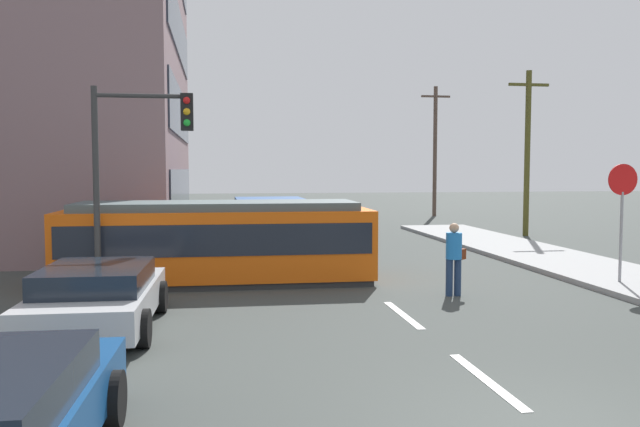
# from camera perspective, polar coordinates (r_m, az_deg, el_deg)

# --- Properties ---
(ground_plane) EXTENTS (120.00, 120.00, 0.00)m
(ground_plane) POSITION_cam_1_polar(r_m,az_deg,el_deg) (16.81, 3.49, -5.95)
(ground_plane) COLOR #3D423F
(lane_stripe_1) EXTENTS (0.16, 2.40, 0.01)m
(lane_stripe_1) POSITION_cam_1_polar(r_m,az_deg,el_deg) (9.38, 14.53, -14.12)
(lane_stripe_1) COLOR silver
(lane_stripe_1) RESTS_ON ground
(lane_stripe_2) EXTENTS (0.16, 2.40, 0.01)m
(lane_stripe_2) POSITION_cam_1_polar(r_m,az_deg,el_deg) (13.01, 7.37, -8.90)
(lane_stripe_2) COLOR silver
(lane_stripe_2) RESTS_ON ground
(lane_stripe_3) EXTENTS (0.16, 2.40, 0.01)m
(lane_stripe_3) POSITION_cam_1_polar(r_m,az_deg,el_deg) (22.93, 0.05, -3.26)
(lane_stripe_3) COLOR silver
(lane_stripe_3) RESTS_ON ground
(lane_stripe_4) EXTENTS (0.16, 2.40, 0.01)m
(lane_stripe_4) POSITION_cam_1_polar(r_m,az_deg,el_deg) (28.84, -1.85, -1.77)
(lane_stripe_4) COLOR silver
(lane_stripe_4) RESTS_ON ground
(streetcar_tram) EXTENTS (7.79, 2.65, 2.07)m
(streetcar_tram) POSITION_cam_1_polar(r_m,az_deg,el_deg) (16.56, -9.01, -2.40)
(streetcar_tram) COLOR #E95B0F
(streetcar_tram) RESTS_ON ground
(city_bus) EXTENTS (2.58, 5.51, 1.81)m
(city_bus) POSITION_cam_1_polar(r_m,az_deg,el_deg) (22.69, -4.18, -0.72)
(city_bus) COLOR #294A83
(city_bus) RESTS_ON ground
(pedestrian_crossing) EXTENTS (0.51, 0.36, 1.67)m
(pedestrian_crossing) POSITION_cam_1_polar(r_m,az_deg,el_deg) (14.95, 11.82, -3.61)
(pedestrian_crossing) COLOR navy
(pedestrian_crossing) RESTS_ON ground
(parked_sedan_mid) EXTENTS (2.19, 4.36, 1.19)m
(parked_sedan_mid) POSITION_cam_1_polar(r_m,az_deg,el_deg) (12.23, -19.12, -6.95)
(parked_sedan_mid) COLOR silver
(parked_sedan_mid) RESTS_ON ground
(parked_sedan_far) EXTENTS (2.01, 4.55, 1.19)m
(parked_sedan_far) POSITION_cam_1_polar(r_m,az_deg,el_deg) (20.65, -14.76, -2.47)
(parked_sedan_far) COLOR navy
(parked_sedan_far) RESTS_ON ground
(parked_sedan_furthest) EXTENTS (2.08, 4.11, 1.19)m
(parked_sedan_furthest) POSITION_cam_1_polar(r_m,az_deg,el_deg) (26.32, -12.66, -1.07)
(parked_sedan_furthest) COLOR #37522C
(parked_sedan_furthest) RESTS_ON ground
(stop_sign) EXTENTS (0.76, 0.07, 2.88)m
(stop_sign) POSITION_cam_1_polar(r_m,az_deg,el_deg) (17.23, 25.26, 1.26)
(stop_sign) COLOR gray
(stop_sign) RESTS_ON sidewalk_curb_right
(traffic_light_mast) EXTENTS (2.23, 0.33, 4.74)m
(traffic_light_mast) POSITION_cam_1_polar(r_m,az_deg,el_deg) (15.12, -16.04, 5.35)
(traffic_light_mast) COLOR #333333
(traffic_light_mast) RESTS_ON ground
(utility_pole_mid) EXTENTS (1.80, 0.24, 7.09)m
(utility_pole_mid) POSITION_cam_1_polar(r_m,az_deg,el_deg) (29.10, 17.94, 5.41)
(utility_pole_mid) COLOR #4C4A1E
(utility_pole_mid) RESTS_ON ground
(utility_pole_far) EXTENTS (1.80, 0.24, 7.88)m
(utility_pole_far) POSITION_cam_1_polar(r_m,az_deg,el_deg) (39.91, 10.18, 5.68)
(utility_pole_far) COLOR brown
(utility_pole_far) RESTS_ON ground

